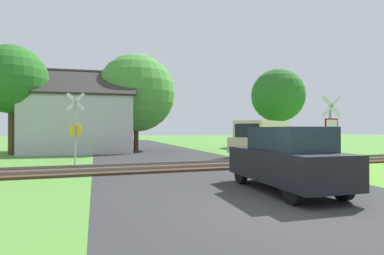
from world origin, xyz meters
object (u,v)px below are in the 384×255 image
(tree_center, at_px, (136,93))
(parked_car, at_px, (286,159))
(mail_truck, at_px, (262,137))
(crossing_sign_far, at_px, (75,125))
(stop_sign_near, at_px, (331,129))
(tree_left, at_px, (12,80))
(house, at_px, (83,122))
(tree_far, at_px, (278,96))

(tree_center, relative_size, parked_car, 1.92)
(tree_center, distance_m, mail_truck, 10.96)
(parked_car, bearing_deg, crossing_sign_far, 127.47)
(crossing_sign_far, height_order, tree_center, tree_center)
(stop_sign_near, height_order, mail_truck, stop_sign_near)
(parked_car, bearing_deg, mail_truck, 64.49)
(tree_left, bearing_deg, house, 18.67)
(tree_far, relative_size, parked_car, 1.91)
(house, bearing_deg, mail_truck, -29.86)
(stop_sign_near, distance_m, parked_car, 4.70)
(stop_sign_near, bearing_deg, house, -53.20)
(crossing_sign_far, distance_m, house, 8.93)
(tree_center, xyz_separation_m, tree_left, (-8.51, -1.67, 0.40))
(house, bearing_deg, parked_car, -66.14)
(crossing_sign_far, xyz_separation_m, tree_far, (18.35, 10.39, 3.17))
(house, distance_m, mail_truck, 13.41)
(mail_truck, bearing_deg, tree_far, -71.48)
(house, distance_m, parked_car, 18.32)
(stop_sign_near, distance_m, house, 17.73)
(house, relative_size, tree_center, 1.07)
(tree_center, bearing_deg, mail_truck, -48.51)
(tree_far, bearing_deg, house, -175.41)
(tree_left, distance_m, mail_truck, 17.02)
(tree_left, bearing_deg, crossing_sign_far, -59.23)
(mail_truck, bearing_deg, parked_car, 119.83)
(house, bearing_deg, stop_sign_near, -51.48)
(mail_truck, xyz_separation_m, parked_car, (-5.06, -9.65, -0.34))
(tree_left, xyz_separation_m, mail_truck, (15.41, -6.14, -3.82))
(house, height_order, tree_far, tree_far)
(mail_truck, bearing_deg, house, 22.69)
(mail_truck, distance_m, parked_car, 10.90)
(house, xyz_separation_m, tree_left, (-4.43, -1.50, 2.82))
(parked_car, bearing_deg, tree_far, 58.63)
(tree_far, bearing_deg, tree_center, -174.78)
(house, xyz_separation_m, mail_truck, (10.98, -7.63, -1.00))
(crossing_sign_far, bearing_deg, parked_car, -40.44)
(crossing_sign_far, height_order, mail_truck, crossing_sign_far)
(tree_far, bearing_deg, mail_truck, -128.97)
(tree_far, height_order, tree_left, tree_far)
(tree_left, bearing_deg, stop_sign_near, -43.01)
(stop_sign_near, distance_m, crossing_sign_far, 11.42)
(house, bearing_deg, tree_left, -156.38)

